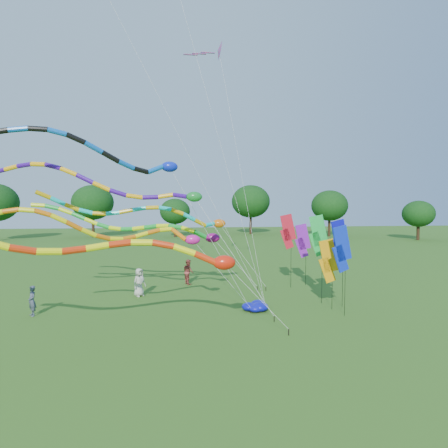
{
  "coord_description": "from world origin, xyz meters",
  "views": [
    {
      "loc": [
        -2.31,
        -15.9,
        5.89
      ],
      "look_at": [
        0.3,
        4.65,
        4.8
      ],
      "focal_mm": 30.0,
      "sensor_mm": 36.0,
      "label": 1
    }
  ],
  "objects": [
    {
      "name": "tree_ring",
      "position": [
        1.66,
        -2.53,
        5.52
      ],
      "size": [
        121.23,
        114.85,
        9.52
      ],
      "color": "#382314",
      "rests_on": "ground"
    },
    {
      "name": "person_a",
      "position": [
        -4.72,
        8.31,
        0.9
      ],
      "size": [
        1.04,
        1.02,
        1.8
      ],
      "primitive_type": "imported",
      "rotation": [
        0.0,
        0.0,
        0.74
      ],
      "color": "#BCB6A9",
      "rests_on": "ground"
    },
    {
      "name": "banner_pole_red",
      "position": [
        5.44,
        9.53,
        3.97
      ],
      "size": [
        1.16,
        0.22,
        5.24
      ],
      "rotation": [
        0.0,
        0.0,
        -0.12
      ],
      "color": "black",
      "rests_on": "ground"
    },
    {
      "name": "banner_pole_green",
      "position": [
        6.01,
        5.29,
        4.03
      ],
      "size": [
        1.09,
        0.56,
        5.3
      ],
      "rotation": [
        0.0,
        0.0,
        -0.44
      ],
      "color": "black",
      "rests_on": "ground"
    },
    {
      "name": "banner_pole_blue_b",
      "position": [
        6.87,
        4.28,
        3.8
      ],
      "size": [
        1.16,
        0.25,
        5.07
      ],
      "rotation": [
        0.0,
        0.0,
        0.15
      ],
      "color": "black",
      "rests_on": "ground"
    },
    {
      "name": "banner_pole_blue_a",
      "position": [
        6.22,
        2.58,
        3.56
      ],
      "size": [
        1.16,
        0.27,
        4.82
      ],
      "rotation": [
        0.0,
        0.0,
        0.16
      ],
      "color": "black",
      "rests_on": "ground"
    },
    {
      "name": "blue_nylon_heap",
      "position": [
        2.04,
        4.01,
        0.23
      ],
      "size": [
        1.34,
        1.1,
        0.52
      ],
      "color": "#0D11AB",
      "rests_on": "ground"
    },
    {
      "name": "tube_kite_cyan",
      "position": [
        -3.38,
        6.81,
        5.25
      ],
      "size": [
        13.38,
        3.26,
        7.13
      ],
      "rotation": [
        0.0,
        0.0,
        0.26
      ],
      "color": "black",
      "rests_on": "ground"
    },
    {
      "name": "ground",
      "position": [
        0.0,
        0.0,
        0.0
      ],
      "size": [
        160.0,
        160.0,
        0.0
      ],
      "primitive_type": "plane",
      "color": "#285C18",
      "rests_on": "ground"
    },
    {
      "name": "person_c",
      "position": [
        -1.48,
        11.6,
        0.92
      ],
      "size": [
        0.97,
        1.08,
        1.83
      ],
      "primitive_type": "imported",
      "rotation": [
        0.0,
        0.0,
        1.94
      ],
      "color": "brown",
      "rests_on": "ground"
    },
    {
      "name": "tube_kite_blue",
      "position": [
        -6.43,
        2.03,
        8.33
      ],
      "size": [
        14.49,
        4.39,
        9.83
      ],
      "rotation": [
        0.0,
        0.0,
        0.32
      ],
      "color": "black",
      "rests_on": "ground"
    },
    {
      "name": "tube_kite_red",
      "position": [
        -4.97,
        -0.8,
        4.18
      ],
      "size": [
        15.08,
        2.6,
        6.45
      ],
      "rotation": [
        0.0,
        0.0,
        0.13
      ],
      "color": "black",
      "rests_on": "ground"
    },
    {
      "name": "banner_pole_violet",
      "position": [
        6.75,
        10.18,
        3.25
      ],
      "size": [
        1.15,
        0.3,
        4.51
      ],
      "rotation": [
        0.0,
        0.0,
        -0.19
      ],
      "color": "black",
      "rests_on": "ground"
    },
    {
      "name": "tube_kite_green",
      "position": [
        -4.35,
        9.98,
        4.35
      ],
      "size": [
        14.95,
        2.28,
        6.59
      ],
      "rotation": [
        0.0,
        0.0,
        -0.13
      ],
      "color": "black",
      "rests_on": "ground"
    },
    {
      "name": "tube_kite_orange",
      "position": [
        -4.66,
        2.34,
        4.61
      ],
      "size": [
        11.68,
        2.92,
        6.27
      ],
      "rotation": [
        0.0,
        0.0,
        0.21
      ],
      "color": "black",
      "rests_on": "ground"
    },
    {
      "name": "tube_kite_purple",
      "position": [
        -5.56,
        3.28,
        6.85
      ],
      "size": [
        14.53,
        2.66,
        8.55
      ],
      "rotation": [
        0.0,
        0.0,
        -0.16
      ],
      "color": "black",
      "rests_on": "ground"
    },
    {
      "name": "banner_pole_orange",
      "position": [
        6.06,
        3.89,
        2.74
      ],
      "size": [
        1.16,
        0.17,
        4.0
      ],
      "rotation": [
        0.0,
        0.0,
        -0.08
      ],
      "color": "black",
      "rests_on": "ground"
    },
    {
      "name": "person_b",
      "position": [
        -9.91,
        4.68,
        0.8
      ],
      "size": [
        0.66,
        0.69,
        1.6
      ],
      "primitive_type": "imported",
      "rotation": [
        0.0,
        0.0,
        -0.9
      ],
      "color": "#404759",
      "rests_on": "ground"
    },
    {
      "name": "delta_kite_high_c",
      "position": [
        0.4,
        8.15,
        15.62
      ],
      "size": [
        4.35,
        4.77,
        16.33
      ],
      "rotation": [
        0.0,
        0.0,
        0.04
      ],
      "color": "black",
      "rests_on": "ground"
    }
  ]
}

